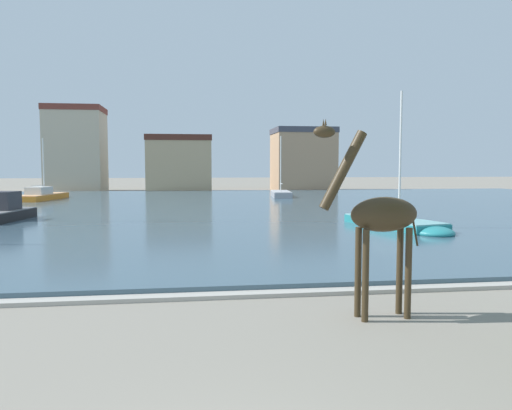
{
  "coord_description": "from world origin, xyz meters",
  "views": [
    {
      "loc": [
        -0.32,
        -4.31,
        3.6
      ],
      "look_at": [
        2.12,
        13.35,
        2.2
      ],
      "focal_mm": 35.02,
      "sensor_mm": 36.0,
      "label": 1
    }
  ],
  "objects": [
    {
      "name": "quay_edge_coping",
      "position": [
        0.0,
        9.1,
        0.06
      ],
      "size": [
        91.83,
        0.5,
        0.12
      ],
      "primitive_type": "cube",
      "color": "#ADA89E",
      "rests_on": "ground"
    },
    {
      "name": "townhouse_tall_gabled",
      "position": [
        -1.42,
        67.18,
        3.95
      ],
      "size": [
        9.02,
        7.03,
        7.87
      ],
      "color": "tan",
      "rests_on": "ground"
    },
    {
      "name": "sailboat_teal",
      "position": [
        11.02,
        20.93,
        0.4
      ],
      "size": [
        3.74,
        7.85,
        7.57
      ],
      "color": "teal",
      "rests_on": "ground"
    },
    {
      "name": "harbor_water",
      "position": [
        0.0,
        36.84,
        0.13
      ],
      "size": [
        91.83,
        54.99,
        0.26
      ],
      "primitive_type": "cube",
      "color": "#3D5666",
      "rests_on": "ground"
    },
    {
      "name": "sailboat_grey",
      "position": [
        9.85,
        49.49,
        0.45
      ],
      "size": [
        2.42,
        6.83,
        6.83
      ],
      "color": "#939399",
      "rests_on": "ground"
    },
    {
      "name": "sailboat_orange",
      "position": [
        -14.52,
        48.12,
        0.53
      ],
      "size": [
        3.66,
        9.0,
        6.35
      ],
      "color": "orange",
      "rests_on": "ground"
    },
    {
      "name": "giraffe_statue",
      "position": [
        4.11,
        6.78,
        2.38
      ],
      "size": [
        2.67,
        0.76,
        4.66
      ],
      "color": "#382B19",
      "rests_on": "ground"
    },
    {
      "name": "townhouse_end_terrace",
      "position": [
        16.61,
        67.71,
        4.57
      ],
      "size": [
        8.7,
        7.73,
        9.11
      ],
      "color": "tan",
      "rests_on": "ground"
    },
    {
      "name": "townhouse_wide_warehouse",
      "position": [
        -15.76,
        69.25,
        5.97
      ],
      "size": [
        7.74,
        7.43,
        11.9
      ],
      "color": "#C6B293",
      "rests_on": "ground"
    }
  ]
}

